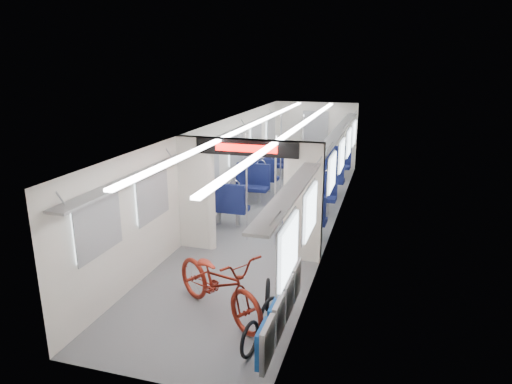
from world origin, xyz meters
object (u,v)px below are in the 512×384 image
Objects in this scene: bike_hoop_c at (268,296)px; seat_bay_far_left at (270,166)px; stanchion_near_right at (275,192)px; stanchion_far_left at (281,157)px; bike_hoop_a at (250,341)px; seat_bay_near_right at (312,202)px; stanchion_near_left at (247,188)px; seat_bay_near_left at (240,191)px; stanchion_far_right at (302,157)px; bike_hoop_b at (269,316)px; flip_bench at (282,308)px; seat_bay_far_right at (332,168)px; bicycle at (219,282)px.

seat_bay_far_left reaches higher than bike_hoop_c.
stanchion_far_left is (-0.69, 3.37, 0.00)m from stanchion_near_right.
bike_hoop_a is 0.23× the size of seat_bay_far_left.
stanchion_near_left is (-1.17, -1.34, 0.60)m from seat_bay_near_right.
seat_bay_near_left is at bearing 112.74° from stanchion_near_left.
stanchion_far_right reaches higher than seat_bay_far_left.
stanchion_far_right reaches higher than bike_hoop_b.
bike_hoop_a is 5.84m from seat_bay_near_left.
stanchion_far_left is at bearing 122.18° from seat_bay_near_right.
seat_bay_near_left reaches higher than seat_bay_far_left.
stanchion_near_right is (1.34, -4.67, 0.59)m from seat_bay_far_left.
flip_bench is at bearing -65.55° from stanchion_near_left.
stanchion_far_right reaches higher than seat_bay_near_left.
stanchion_near_left reaches higher than seat_bay_near_left.
bike_hoop_c is 0.22× the size of seat_bay_far_right.
seat_bay_near_right is (-0.42, 4.83, -0.03)m from flip_bench.
seat_bay_near_right is at bearing 94.96° from flip_bench.
stanchion_near_left is at bearing -98.27° from stanchion_far_right.
bike_hoop_c is at bearing -90.02° from seat_bay_far_right.
stanchion_far_left is (-0.05, 3.28, 0.00)m from stanchion_near_left.
stanchion_far_left is (0.65, -1.29, 0.59)m from seat_bay_far_left.
stanchion_far_left is (-1.64, 6.77, 0.57)m from flip_bench.
stanchion_near_right and stanchion_far_right have the same top height.
stanchion_far_right is at bearing -114.87° from seat_bay_far_right.
stanchion_far_left reaches higher than bike_hoop_c.
seat_bay_far_left is (-0.00, 2.89, -0.01)m from seat_bay_near_left.
bike_hoop_b is 3.58m from stanchion_near_left.
stanchion_far_right reaches higher than seat_bay_near_right.
stanchion_near_right is (-0.52, 2.52, 0.92)m from bike_hoop_c.
seat_bay_near_right reaches higher than bike_hoop_c.
seat_bay_far_right is at bearing 89.98° from bike_hoop_c.
stanchion_near_left is (-1.58, 3.49, 0.57)m from flip_bench.
stanchion_far_left is at bearing 101.67° from bike_hoop_c.
seat_bay_near_right is 0.93× the size of stanchion_near_right.
bike_hoop_c is 7.44m from seat_bay_far_left.
seat_bay_far_left reaches higher than flip_bench.
bike_hoop_c is 3.01m from stanchion_near_left.
bicycle is at bearing -98.78° from seat_bay_near_right.
flip_bench is at bearing -87.14° from seat_bay_far_right.
seat_bay_far_right reaches higher than bike_hoop_a.
bike_hoop_c is at bearing -78.33° from stanchion_far_left.
stanchion_near_left reaches higher than bike_hoop_b.
stanchion_far_right is at bearing 92.15° from stanchion_near_right.
stanchion_far_left and stanchion_far_right have the same top height.
flip_bench is at bearing -50.32° from bike_hoop_b.
stanchion_far_right is (-0.66, -1.42, 0.58)m from seat_bay_far_right.
stanchion_far_right is at bearing 56.09° from seat_bay_near_left.
flip_bench is at bearing -76.38° from stanchion_far_left.
seat_bay_near_right is at bearing -10.28° from seat_bay_near_left.
seat_bay_near_left is (-2.29, 5.17, -0.01)m from flip_bench.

